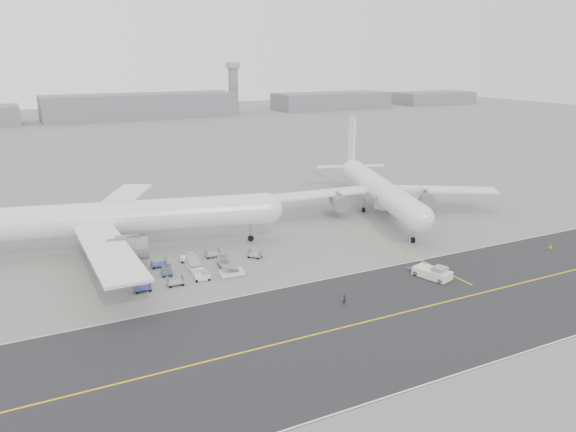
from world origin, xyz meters
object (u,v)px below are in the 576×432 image
control_tower (233,87)px  airliner_b (379,189)px  airliner_a (113,219)px  ground_crew_b (550,247)px  ground_crew_a (345,299)px  pushback_tug (433,273)px  jet_bridge (403,199)px

control_tower → airliner_b: (-57.86, -237.20, -10.58)m
airliner_a → ground_crew_b: 81.79m
control_tower → ground_crew_a: 292.17m
ground_crew_a → ground_crew_b: bearing=-17.3°
control_tower → pushback_tug: size_ratio=3.85×
control_tower → airliner_b: 244.39m
airliner_a → airliner_b: bearing=-76.2°
control_tower → airliner_a: size_ratio=0.49×
ground_crew_a → ground_crew_b: (46.95, 2.27, 0.08)m
ground_crew_b → jet_bridge: bearing=-86.1°
pushback_tug → ground_crew_a: 18.65m
control_tower → ground_crew_a: (-92.24, -276.80, -15.45)m
airliner_b → ground_crew_b: airliner_b is taller
pushback_tug → ground_crew_b: (28.41, 0.29, -0.06)m
airliner_b → jet_bridge: airliner_b is taller
airliner_b → ground_crew_b: (12.57, -37.32, -4.79)m
airliner_a → pushback_tug: 58.20m
airliner_b → ground_crew_b: bearing=-53.4°
pushback_tug → jet_bridge: 36.78m
airliner_b → ground_crew_a: bearing=-113.0°
airliner_b → jet_bridge: size_ratio=3.46×
ground_crew_a → ground_crew_b: ground_crew_b is taller
ground_crew_a → airliner_a: bearing=103.1°
airliner_a → ground_crew_b: bearing=-103.5°
ground_crew_b → control_tower: bearing=-113.1°
control_tower → ground_crew_b: size_ratio=17.78×
airliner_b → jet_bridge: bearing=-48.5°
airliner_a → jet_bridge: bearing=-81.7°
pushback_tug → jet_bridge: jet_bridge is taller
airliner_a → jet_bridge: 63.02m
pushback_tug → ground_crew_a: bearing=169.4°
control_tower → airliner_b: control_tower is taller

